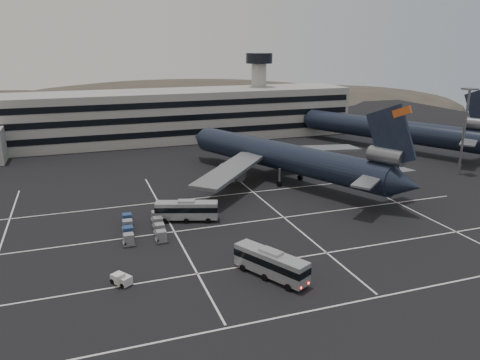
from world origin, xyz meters
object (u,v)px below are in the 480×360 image
at_px(bus_near, 271,263).
at_px(uld_cluster, 144,227).
at_px(bus_far, 187,210).
at_px(trijet_main, 285,157).

bearing_deg(bus_near, uld_cluster, 95.67).
xyz_separation_m(bus_near, uld_cluster, (-12.55, 19.08, -1.14)).
bearing_deg(bus_far, uld_cluster, 127.10).
height_order(bus_near, bus_far, bus_near).
bearing_deg(bus_near, trijet_main, 35.52).
xyz_separation_m(bus_far, uld_cluster, (-7.18, -2.42, -1.09)).
height_order(bus_near, uld_cluster, bus_near).
height_order(trijet_main, bus_near, trijet_main).
bearing_deg(uld_cluster, bus_far, 18.63).
relative_size(bus_near, bus_far, 1.00).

